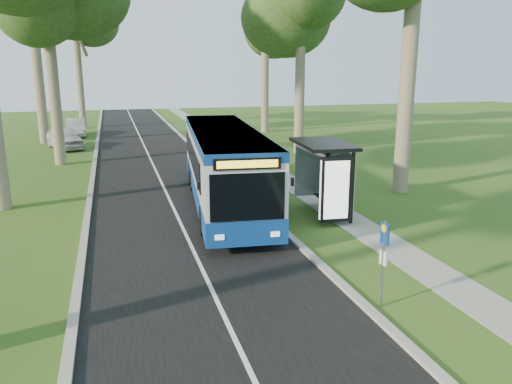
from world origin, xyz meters
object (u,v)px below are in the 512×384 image
bus_stop_sign (384,254)px  car_silver (76,128)px  car_white (65,137)px  bus (224,167)px  bus_shelter (331,166)px  litter_bin (251,178)px

bus_stop_sign → car_silver: bearing=98.0°
car_white → car_silver: 7.07m
bus → car_silver: 26.88m
bus_shelter → car_white: (-11.61, 21.64, -1.29)m
bus_shelter → car_white: 24.59m
bus_stop_sign → bus_shelter: 7.78m
bus_stop_sign → bus_shelter: bus_shelter is taller
bus → car_white: 20.36m
bus_shelter → car_silver: size_ratio=0.79×
litter_bin → car_silver: car_silver is taller
bus → car_white: bearing=119.0°
car_silver → bus_shelter: bearing=-71.6°
bus_shelter → bus_stop_sign: bearing=-100.1°
bus_stop_sign → car_silver: bus_stop_sign is taller
car_white → car_silver: size_ratio=1.06×
litter_bin → car_white: 18.82m
bus → bus_shelter: size_ratio=3.55×
bus → bus_stop_sign: 10.55m
bus_shelter → car_silver: bearing=116.0°
bus_stop_sign → litter_bin: 13.18m
litter_bin → bus_stop_sign: bearing=-91.2°
litter_bin → car_white: size_ratio=0.21×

